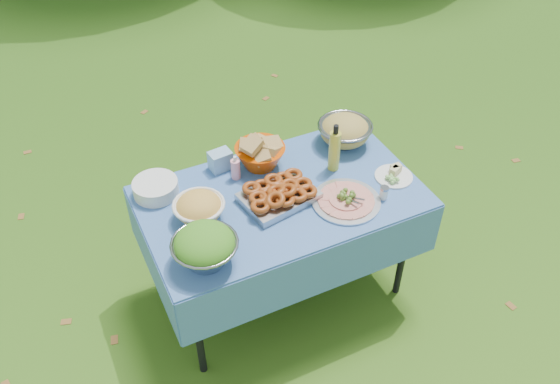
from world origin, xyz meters
The scene contains 14 objects.
ground centered at (0.00, 0.00, 0.00)m, with size 80.00×80.00×0.00m, color #133609.
picnic_table centered at (0.00, 0.00, 0.38)m, with size 1.46×0.86×0.76m, color #70AFD8.
salad_bowl centered at (-0.52, -0.27, 0.86)m, with size 0.31×0.31×0.20m, color gray, non-canonical shape.
pasta_bowl_white centered at (-0.44, 0.02, 0.83)m, with size 0.26×0.26×0.14m, color silver, non-canonical shape.
plate_stack centered at (-0.59, 0.30, 0.80)m, with size 0.24×0.24×0.08m, color silver.
wipes_box centered at (-0.20, 0.35, 0.82)m, with size 0.12×0.09×0.11m, color #86B3D5.
sanitizer_bottle centered at (-0.16, 0.24, 0.83)m, with size 0.05×0.05×0.14m, color pink.
bread_bowl centered at (0.01, 0.28, 0.85)m, with size 0.28×0.28×0.19m, color #CC4302, non-canonical shape.
pasta_bowl_steel centered at (0.54, 0.26, 0.84)m, with size 0.31×0.31×0.17m, color gray, non-canonical shape.
fried_tray centered at (-0.03, -0.03, 0.81)m, with size 0.38×0.27×0.09m, color #A9A9AD.
charcuterie_platter centered at (0.28, -0.19, 0.80)m, with size 0.36×0.36×0.08m, color silver.
oil_bottle centered at (0.36, 0.08, 0.90)m, with size 0.06×0.06×0.29m, color gold.
cheese_plate centered at (0.62, -0.13, 0.79)m, with size 0.21×0.21×0.06m, color silver.
shaker centered at (0.47, -0.25, 0.80)m, with size 0.05×0.05×0.07m, color white.
Camera 1 is at (-1.01, -2.09, 2.83)m, focal length 38.00 mm.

